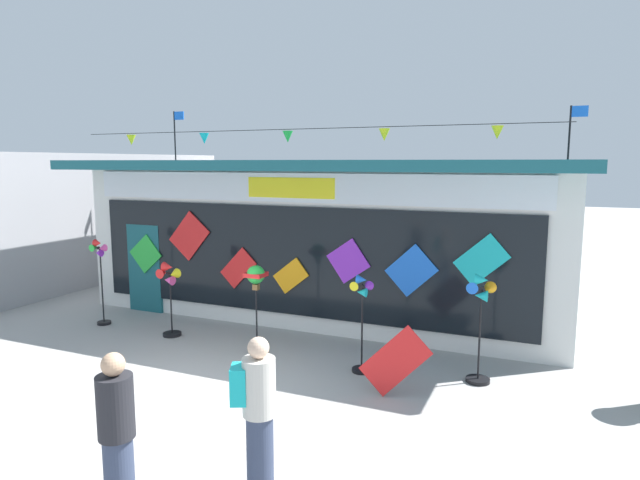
{
  "coord_description": "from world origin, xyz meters",
  "views": [
    {
      "loc": [
        4.96,
        -6.08,
        3.41
      ],
      "look_at": [
        0.82,
        3.48,
        1.9
      ],
      "focal_mm": 30.49,
      "sensor_mm": 36.0,
      "label": 1
    }
  ],
  "objects_px": {
    "wind_spinner_left": "(169,287)",
    "person_mid_plaza": "(117,437)",
    "person_near_camera": "(258,412)",
    "wind_spinner_center_right": "(362,312)",
    "wind_spinner_right": "(480,312)",
    "wind_spinner_center_left": "(256,285)",
    "display_kite_on_ground": "(395,361)",
    "wind_spinner_far_left": "(100,268)",
    "kite_shop_building": "(341,231)"
  },
  "relations": [
    {
      "from": "wind_spinner_left",
      "to": "display_kite_on_ground",
      "type": "bearing_deg",
      "value": -10.82
    },
    {
      "from": "wind_spinner_far_left",
      "to": "wind_spinner_left",
      "type": "bearing_deg",
      "value": -1.56
    },
    {
      "from": "wind_spinner_left",
      "to": "person_near_camera",
      "type": "relative_size",
      "value": 0.88
    },
    {
      "from": "display_kite_on_ground",
      "to": "kite_shop_building",
      "type": "bearing_deg",
      "value": 119.36
    },
    {
      "from": "wind_spinner_left",
      "to": "display_kite_on_ground",
      "type": "xyz_separation_m",
      "value": [
        4.8,
        -0.92,
        -0.46
      ]
    },
    {
      "from": "wind_spinner_far_left",
      "to": "person_mid_plaza",
      "type": "relative_size",
      "value": 1.08
    },
    {
      "from": "person_near_camera",
      "to": "display_kite_on_ground",
      "type": "relative_size",
      "value": 1.72
    },
    {
      "from": "wind_spinner_far_left",
      "to": "person_near_camera",
      "type": "height_order",
      "value": "wind_spinner_far_left"
    },
    {
      "from": "wind_spinner_center_left",
      "to": "wind_spinner_right",
      "type": "bearing_deg",
      "value": 2.91
    },
    {
      "from": "wind_spinner_left",
      "to": "wind_spinner_right",
      "type": "bearing_deg",
      "value": 0.46
    },
    {
      "from": "wind_spinner_center_right",
      "to": "display_kite_on_ground",
      "type": "xyz_separation_m",
      "value": [
        0.75,
        -0.64,
        -0.48
      ]
    },
    {
      "from": "wind_spinner_far_left",
      "to": "wind_spinner_center_left",
      "type": "distance_m",
      "value": 3.85
    },
    {
      "from": "wind_spinner_left",
      "to": "person_mid_plaza",
      "type": "bearing_deg",
      "value": -56.01
    },
    {
      "from": "display_kite_on_ground",
      "to": "wind_spinner_right",
      "type": "bearing_deg",
      "value": 42.39
    },
    {
      "from": "wind_spinner_left",
      "to": "wind_spinner_right",
      "type": "relative_size",
      "value": 0.86
    },
    {
      "from": "wind_spinner_center_left",
      "to": "wind_spinner_right",
      "type": "relative_size",
      "value": 0.93
    },
    {
      "from": "wind_spinner_center_right",
      "to": "wind_spinner_center_left",
      "type": "bearing_deg",
      "value": 176.32
    },
    {
      "from": "wind_spinner_right",
      "to": "person_mid_plaza",
      "type": "relative_size",
      "value": 1.03
    },
    {
      "from": "person_near_camera",
      "to": "wind_spinner_left",
      "type": "bearing_deg",
      "value": 22.94
    },
    {
      "from": "wind_spinner_center_left",
      "to": "person_mid_plaza",
      "type": "relative_size",
      "value": 0.95
    },
    {
      "from": "person_near_camera",
      "to": "person_mid_plaza",
      "type": "xyz_separation_m",
      "value": [
        -0.98,
        -0.91,
        -0.03
      ]
    },
    {
      "from": "wind_spinner_far_left",
      "to": "wind_spinner_center_right",
      "type": "bearing_deg",
      "value": -3.19
    },
    {
      "from": "wind_spinner_left",
      "to": "person_mid_plaza",
      "type": "distance_m",
      "value": 5.67
    },
    {
      "from": "wind_spinner_far_left",
      "to": "wind_spinner_center_left",
      "type": "height_order",
      "value": "wind_spinner_far_left"
    },
    {
      "from": "wind_spinner_center_right",
      "to": "wind_spinner_right",
      "type": "xyz_separation_m",
      "value": [
        1.8,
        0.32,
        0.12
      ]
    },
    {
      "from": "wind_spinner_left",
      "to": "person_mid_plaza",
      "type": "height_order",
      "value": "person_mid_plaza"
    },
    {
      "from": "person_mid_plaza",
      "to": "wind_spinner_far_left",
      "type": "bearing_deg",
      "value": 82.83
    },
    {
      "from": "kite_shop_building",
      "to": "wind_spinner_far_left",
      "type": "bearing_deg",
      "value": -134.53
    },
    {
      "from": "wind_spinner_right",
      "to": "display_kite_on_ground",
      "type": "xyz_separation_m",
      "value": [
        -1.06,
        -0.96,
        -0.6
      ]
    },
    {
      "from": "kite_shop_building",
      "to": "wind_spinner_center_right",
      "type": "distance_m",
      "value": 4.76
    },
    {
      "from": "kite_shop_building",
      "to": "wind_spinner_center_right",
      "type": "bearing_deg",
      "value": -64.76
    },
    {
      "from": "wind_spinner_right",
      "to": "person_near_camera",
      "type": "xyz_separation_m",
      "value": [
        -1.7,
        -3.84,
        -0.24
      ]
    },
    {
      "from": "wind_spinner_center_right",
      "to": "wind_spinner_right",
      "type": "distance_m",
      "value": 1.84
    },
    {
      "from": "kite_shop_building",
      "to": "person_near_camera",
      "type": "distance_m",
      "value": 8.09
    },
    {
      "from": "wind_spinner_far_left",
      "to": "wind_spinner_left",
      "type": "height_order",
      "value": "wind_spinner_far_left"
    },
    {
      "from": "kite_shop_building",
      "to": "person_near_camera",
      "type": "bearing_deg",
      "value": -74.84
    },
    {
      "from": "display_kite_on_ground",
      "to": "person_near_camera",
      "type": "bearing_deg",
      "value": -102.7
    },
    {
      "from": "wind_spinner_center_right",
      "to": "display_kite_on_ground",
      "type": "bearing_deg",
      "value": -40.57
    },
    {
      "from": "wind_spinner_center_left",
      "to": "wind_spinner_center_right",
      "type": "distance_m",
      "value": 2.04
    },
    {
      "from": "wind_spinner_right",
      "to": "person_mid_plaza",
      "type": "height_order",
      "value": "wind_spinner_right"
    },
    {
      "from": "wind_spinner_left",
      "to": "wind_spinner_center_left",
      "type": "bearing_deg",
      "value": -4.16
    },
    {
      "from": "kite_shop_building",
      "to": "wind_spinner_left",
      "type": "relative_size",
      "value": 7.28
    },
    {
      "from": "wind_spinner_left",
      "to": "person_mid_plaza",
      "type": "relative_size",
      "value": 0.88
    },
    {
      "from": "person_near_camera",
      "to": "wind_spinner_center_right",
      "type": "bearing_deg",
      "value": -23.04
    },
    {
      "from": "person_near_camera",
      "to": "display_kite_on_ground",
      "type": "height_order",
      "value": "person_near_camera"
    },
    {
      "from": "wind_spinner_right",
      "to": "display_kite_on_ground",
      "type": "height_order",
      "value": "wind_spinner_right"
    },
    {
      "from": "wind_spinner_center_right",
      "to": "person_mid_plaza",
      "type": "relative_size",
      "value": 0.97
    },
    {
      "from": "person_near_camera",
      "to": "wind_spinner_center_left",
      "type": "bearing_deg",
      "value": 5.54
    },
    {
      "from": "kite_shop_building",
      "to": "wind_spinner_left",
      "type": "bearing_deg",
      "value": -117.23
    },
    {
      "from": "wind_spinner_center_right",
      "to": "display_kite_on_ground",
      "type": "distance_m",
      "value": 1.09
    }
  ]
}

